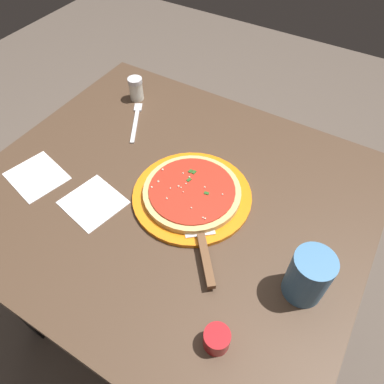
{
  "coord_description": "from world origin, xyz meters",
  "views": [
    {
      "loc": [
        -0.35,
        0.48,
        1.47
      ],
      "look_at": [
        -0.06,
        -0.01,
        0.78
      ],
      "focal_mm": 33.33,
      "sensor_mm": 36.0,
      "label": 1
    }
  ],
  "objects_px": {
    "napkin_folded_right": "(93,202)",
    "cup_tall_drink": "(308,276)",
    "napkin_loose_left": "(37,176)",
    "cup_small_sauce": "(217,339)",
    "fork": "(136,120)",
    "pizza": "(192,192)",
    "pizza_server": "(203,245)",
    "parmesan_shaker": "(136,89)",
    "serving_plate": "(192,196)"
  },
  "relations": [
    {
      "from": "napkin_loose_left",
      "to": "fork",
      "type": "distance_m",
      "value": 0.34
    },
    {
      "from": "cup_small_sauce",
      "to": "napkin_loose_left",
      "type": "relative_size",
      "value": 0.35
    },
    {
      "from": "pizza",
      "to": "napkin_folded_right",
      "type": "height_order",
      "value": "pizza"
    },
    {
      "from": "napkin_folded_right",
      "to": "fork",
      "type": "bearing_deg",
      "value": -72.13
    },
    {
      "from": "parmesan_shaker",
      "to": "napkin_folded_right",
      "type": "bearing_deg",
      "value": 112.14
    },
    {
      "from": "fork",
      "to": "pizza_server",
      "type": "bearing_deg",
      "value": 144.38
    },
    {
      "from": "pizza",
      "to": "napkin_folded_right",
      "type": "bearing_deg",
      "value": 35.2
    },
    {
      "from": "pizza_server",
      "to": "parmesan_shaker",
      "type": "height_order",
      "value": "parmesan_shaker"
    },
    {
      "from": "napkin_folded_right",
      "to": "cup_tall_drink",
      "type": "bearing_deg",
      "value": -174.92
    },
    {
      "from": "pizza_server",
      "to": "serving_plate",
      "type": "bearing_deg",
      "value": -50.04
    },
    {
      "from": "pizza",
      "to": "cup_small_sauce",
      "type": "distance_m",
      "value": 0.36
    },
    {
      "from": "pizza",
      "to": "cup_tall_drink",
      "type": "relative_size",
      "value": 2.0
    },
    {
      "from": "cup_small_sauce",
      "to": "parmesan_shaker",
      "type": "xyz_separation_m",
      "value": [
        0.59,
        -0.55,
        0.01
      ]
    },
    {
      "from": "serving_plate",
      "to": "pizza_server",
      "type": "bearing_deg",
      "value": 129.96
    },
    {
      "from": "pizza",
      "to": "pizza_server",
      "type": "distance_m",
      "value": 0.15
    },
    {
      "from": "cup_small_sauce",
      "to": "napkin_folded_right",
      "type": "bearing_deg",
      "value": -18.12
    },
    {
      "from": "pizza",
      "to": "cup_tall_drink",
      "type": "xyz_separation_m",
      "value": [
        -0.33,
        0.1,
        0.04
      ]
    },
    {
      "from": "pizza_server",
      "to": "napkin_folded_right",
      "type": "bearing_deg",
      "value": 5.04
    },
    {
      "from": "cup_tall_drink",
      "to": "napkin_loose_left",
      "type": "bearing_deg",
      "value": 4.48
    },
    {
      "from": "serving_plate",
      "to": "parmesan_shaker",
      "type": "height_order",
      "value": "parmesan_shaker"
    },
    {
      "from": "pizza",
      "to": "fork",
      "type": "xyz_separation_m",
      "value": [
        0.31,
        -0.17,
        -0.02
      ]
    },
    {
      "from": "parmesan_shaker",
      "to": "pizza_server",
      "type": "bearing_deg",
      "value": 140.7
    },
    {
      "from": "napkin_folded_right",
      "to": "fork",
      "type": "xyz_separation_m",
      "value": [
        0.1,
        -0.32,
        0.0
      ]
    },
    {
      "from": "pizza_server",
      "to": "napkin_folded_right",
      "type": "relative_size",
      "value": 1.43
    },
    {
      "from": "napkin_loose_left",
      "to": "fork",
      "type": "height_order",
      "value": "fork"
    },
    {
      "from": "cup_small_sauce",
      "to": "fork",
      "type": "relative_size",
      "value": 0.3
    },
    {
      "from": "pizza_server",
      "to": "pizza",
      "type": "bearing_deg",
      "value": -50.03
    },
    {
      "from": "cup_tall_drink",
      "to": "pizza_server",
      "type": "bearing_deg",
      "value": 5.14
    },
    {
      "from": "serving_plate",
      "to": "cup_small_sauce",
      "type": "bearing_deg",
      "value": 128.25
    },
    {
      "from": "pizza_server",
      "to": "parmesan_shaker",
      "type": "bearing_deg",
      "value": -39.3
    },
    {
      "from": "napkin_folded_right",
      "to": "serving_plate",
      "type": "bearing_deg",
      "value": -144.81
    },
    {
      "from": "cup_tall_drink",
      "to": "napkin_loose_left",
      "type": "relative_size",
      "value": 0.84
    },
    {
      "from": "pizza_server",
      "to": "fork",
      "type": "relative_size",
      "value": 1.16
    },
    {
      "from": "cup_tall_drink",
      "to": "pizza",
      "type": "bearing_deg",
      "value": -16.56
    },
    {
      "from": "cup_tall_drink",
      "to": "napkin_loose_left",
      "type": "xyz_separation_m",
      "value": [
        0.72,
        0.06,
        -0.06
      ]
    },
    {
      "from": "fork",
      "to": "parmesan_shaker",
      "type": "relative_size",
      "value": 2.29
    },
    {
      "from": "pizza",
      "to": "napkin_folded_right",
      "type": "xyz_separation_m",
      "value": [
        0.2,
        0.14,
        -0.02
      ]
    },
    {
      "from": "napkin_folded_right",
      "to": "napkin_loose_left",
      "type": "height_order",
      "value": "same"
    },
    {
      "from": "napkin_folded_right",
      "to": "fork",
      "type": "height_order",
      "value": "fork"
    },
    {
      "from": "napkin_loose_left",
      "to": "parmesan_shaker",
      "type": "relative_size",
      "value": 1.98
    },
    {
      "from": "pizza",
      "to": "napkin_loose_left",
      "type": "relative_size",
      "value": 1.68
    },
    {
      "from": "cup_small_sauce",
      "to": "fork",
      "type": "xyz_separation_m",
      "value": [
        0.53,
        -0.46,
        -0.02
      ]
    },
    {
      "from": "cup_tall_drink",
      "to": "cup_small_sauce",
      "type": "height_order",
      "value": "cup_tall_drink"
    },
    {
      "from": "fork",
      "to": "serving_plate",
      "type": "bearing_deg",
      "value": 150.6
    },
    {
      "from": "pizza_server",
      "to": "cup_tall_drink",
      "type": "xyz_separation_m",
      "value": [
        -0.23,
        -0.02,
        0.04
      ]
    },
    {
      "from": "pizza",
      "to": "cup_small_sauce",
      "type": "xyz_separation_m",
      "value": [
        -0.22,
        0.28,
        0.0
      ]
    },
    {
      "from": "pizza_server",
      "to": "parmesan_shaker",
      "type": "distance_m",
      "value": 0.61
    },
    {
      "from": "parmesan_shaker",
      "to": "napkin_loose_left",
      "type": "bearing_deg",
      "value": 86.97
    },
    {
      "from": "pizza",
      "to": "pizza_server",
      "type": "xyz_separation_m",
      "value": [
        -0.1,
        0.12,
        -0.0
      ]
    },
    {
      "from": "pizza",
      "to": "napkin_loose_left",
      "type": "height_order",
      "value": "pizza"
    }
  ]
}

